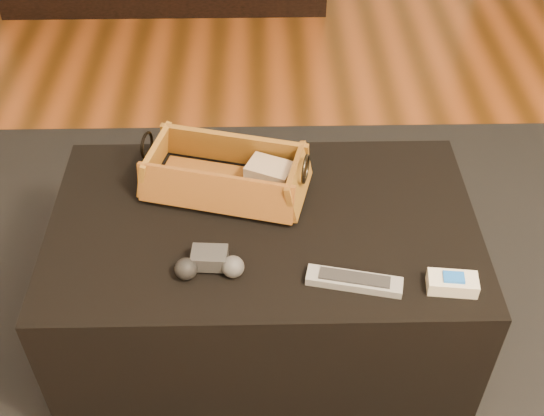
{
  "coord_description": "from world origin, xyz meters",
  "views": [
    {
      "loc": [
        -0.25,
        -0.69,
        1.54
      ],
      "look_at": [
        -0.23,
        0.43,
        0.49
      ],
      "focal_mm": 45.0,
      "sensor_mm": 36.0,
      "label": 1
    }
  ],
  "objects_px": {
    "ottoman": "(264,280)",
    "cream_gadget": "(452,283)",
    "game_controller": "(210,264)",
    "wicker_basket": "(226,175)",
    "tv_remote": "(217,185)",
    "silver_remote": "(354,281)"
  },
  "relations": [
    {
      "from": "ottoman",
      "to": "cream_gadget",
      "type": "height_order",
      "value": "cream_gadget"
    },
    {
      "from": "ottoman",
      "to": "cream_gadget",
      "type": "distance_m",
      "value": 0.5
    },
    {
      "from": "game_controller",
      "to": "cream_gadget",
      "type": "height_order",
      "value": "game_controller"
    },
    {
      "from": "ottoman",
      "to": "wicker_basket",
      "type": "bearing_deg",
      "value": 128.09
    },
    {
      "from": "tv_remote",
      "to": "silver_remote",
      "type": "height_order",
      "value": "tv_remote"
    },
    {
      "from": "ottoman",
      "to": "game_controller",
      "type": "relative_size",
      "value": 6.64
    },
    {
      "from": "game_controller",
      "to": "ottoman",
      "type": "bearing_deg",
      "value": 53.06
    },
    {
      "from": "wicker_basket",
      "to": "game_controller",
      "type": "distance_m",
      "value": 0.27
    },
    {
      "from": "game_controller",
      "to": "wicker_basket",
      "type": "bearing_deg",
      "value": 84.2
    },
    {
      "from": "silver_remote",
      "to": "wicker_basket",
      "type": "bearing_deg",
      "value": 131.99
    },
    {
      "from": "cream_gadget",
      "to": "wicker_basket",
      "type": "bearing_deg",
      "value": 146.01
    },
    {
      "from": "ottoman",
      "to": "silver_remote",
      "type": "bearing_deg",
      "value": -45.96
    },
    {
      "from": "silver_remote",
      "to": "game_controller",
      "type": "bearing_deg",
      "value": 172.17
    },
    {
      "from": "game_controller",
      "to": "cream_gadget",
      "type": "bearing_deg",
      "value": -6.44
    },
    {
      "from": "wicker_basket",
      "to": "silver_remote",
      "type": "bearing_deg",
      "value": -48.01
    },
    {
      "from": "tv_remote",
      "to": "wicker_basket",
      "type": "xyz_separation_m",
      "value": [
        0.02,
        0.01,
        0.02
      ]
    },
    {
      "from": "tv_remote",
      "to": "wicker_basket",
      "type": "relative_size",
      "value": 0.48
    },
    {
      "from": "wicker_basket",
      "to": "cream_gadget",
      "type": "height_order",
      "value": "wicker_basket"
    },
    {
      "from": "cream_gadget",
      "to": "ottoman",
      "type": "bearing_deg",
      "value": 151.7
    },
    {
      "from": "ottoman",
      "to": "cream_gadget",
      "type": "xyz_separation_m",
      "value": [
        0.39,
        -0.21,
        0.23
      ]
    },
    {
      "from": "wicker_basket",
      "to": "silver_remote",
      "type": "distance_m",
      "value": 0.42
    },
    {
      "from": "cream_gadget",
      "to": "tv_remote",
      "type": "bearing_deg",
      "value": 147.97
    }
  ]
}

